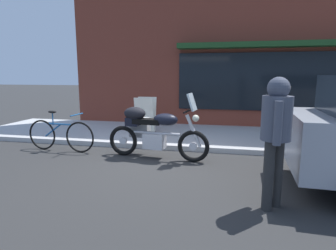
# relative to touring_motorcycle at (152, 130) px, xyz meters

# --- Properties ---
(ground_plane) EXTENTS (80.00, 80.00, 0.00)m
(ground_plane) POSITION_rel_touring_motorcycle_xyz_m (0.25, -0.50, -0.61)
(ground_plane) COLOR #2D2D2D
(touring_motorcycle) EXTENTS (2.25, 0.82, 1.41)m
(touring_motorcycle) POSITION_rel_touring_motorcycle_xyz_m (0.00, 0.00, 0.00)
(touring_motorcycle) COLOR black
(touring_motorcycle) RESTS_ON ground_plane
(parked_bicycle) EXTENTS (1.73, 0.48, 0.95)m
(parked_bicycle) POSITION_rel_touring_motorcycle_xyz_m (-2.23, 0.07, -0.22)
(parked_bicycle) COLOR black
(parked_bicycle) RESTS_ON ground_plane
(pedestrian_walking) EXTENTS (0.41, 0.56, 1.74)m
(pedestrian_walking) POSITION_rel_touring_motorcycle_xyz_m (2.20, -1.95, 0.50)
(pedestrian_walking) COLOR #282828
(pedestrian_walking) RESTS_ON ground_plane
(sandwich_board_sign) EXTENTS (0.55, 0.43, 1.01)m
(sandwich_board_sign) POSITION_rel_touring_motorcycle_xyz_m (-0.74, 2.01, 0.02)
(sandwich_board_sign) COLOR silver
(sandwich_board_sign) RESTS_ON sidewalk_curb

